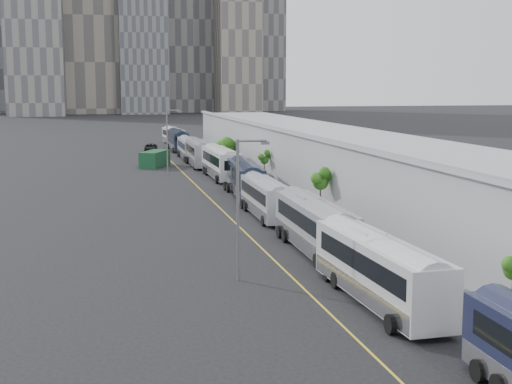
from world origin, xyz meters
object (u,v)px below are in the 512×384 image
object	(u,v)px
bus_7	(199,155)
suv	(151,148)
bus_10	(173,137)
bus_8	(188,150)
street_lamp_near	(241,200)
bus_2	(379,275)
bus_9	(178,142)
bus_4	(265,201)
shipping_container	(155,159)
bus_3	(315,229)
bus_6	(221,165)
street_lamp_far	(169,138)
bus_5	(245,182)

from	to	relation	value
bus_7	suv	bearing A→B (deg)	102.95
bus_10	suv	world-z (taller)	bus_10
bus_8	street_lamp_near	world-z (taller)	street_lamp_near
bus_7	bus_2	bearing A→B (deg)	-88.53
bus_2	bus_9	world-z (taller)	bus_9
bus_2	bus_9	size ratio (longest dim) A/B	1.00
bus_7	bus_10	xyz separation A→B (m)	(0.58, 39.92, -0.15)
bus_4	bus_9	world-z (taller)	bus_9
street_lamp_near	bus_10	bearing A→B (deg)	86.03
bus_7	shipping_container	size ratio (longest dim) A/B	2.00
bus_8	street_lamp_near	size ratio (longest dim) A/B	1.39
bus_3	bus_6	size ratio (longest dim) A/B	0.95
bus_4	bus_10	distance (m)	82.68
bus_6	suv	xyz separation A→B (m)	(-5.81, 40.53, -1.00)
street_lamp_near	suv	distance (m)	89.12
street_lamp_near	shipping_container	size ratio (longest dim) A/B	1.30
bus_7	street_lamp_far	world-z (taller)	street_lamp_far
bus_6	bus_7	world-z (taller)	bus_6
street_lamp_far	bus_4	bearing A→B (deg)	-80.50
bus_4	suv	world-z (taller)	bus_4
bus_7	bus_8	bearing A→B (deg)	92.32
bus_5	street_lamp_far	xyz separation A→B (m)	(-6.14, 20.36, 3.44)
bus_8	bus_9	distance (m)	15.52
bus_5	bus_10	xyz separation A→B (m)	(-0.05, 70.57, -0.14)
bus_6	suv	bearing A→B (deg)	97.64
bus_10	street_lamp_far	xyz separation A→B (m)	(-6.09, -50.21, 3.57)
bus_7	suv	distance (m)	26.07
bus_4	bus_9	size ratio (longest dim) A/B	0.92
bus_6	street_lamp_near	xyz separation A→B (m)	(-7.30, -48.48, 3.34)
bus_9	street_lamp_near	size ratio (longest dim) A/B	1.51
bus_2	shipping_container	distance (m)	70.52
bus_4	bus_5	xyz separation A→B (m)	(0.71, 12.11, 0.13)
bus_10	suv	distance (m)	15.48
street_lamp_far	bus_9	bearing A→B (deg)	81.65
bus_6	bus_10	xyz separation A→B (m)	(-0.13, 54.90, -0.22)
bus_3	street_lamp_far	world-z (taller)	street_lamp_far
bus_2	street_lamp_near	xyz separation A→B (m)	(-6.38, 6.35, 3.42)
bus_8	bus_3	bearing A→B (deg)	-88.92
bus_3	bus_10	distance (m)	96.97
bus_5	street_lamp_near	xyz separation A→B (m)	(-7.23, -32.81, 3.42)
bus_5	shipping_container	xyz separation A→B (m)	(-7.13, 31.08, -0.45)
bus_5	bus_9	size ratio (longest dim) A/B	1.01
bus_2	street_lamp_far	distance (m)	59.85
bus_7	street_lamp_near	world-z (taller)	street_lamp_near
bus_10	bus_8	bearing A→B (deg)	-96.24
bus_8	bus_10	bearing A→B (deg)	89.47
bus_6	street_lamp_far	size ratio (longest dim) A/B	1.58
bus_5	suv	distance (m)	56.49
bus_9	bus_6	bearing A→B (deg)	-88.82
bus_6	shipping_container	xyz separation A→B (m)	(-7.20, 15.42, -0.53)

